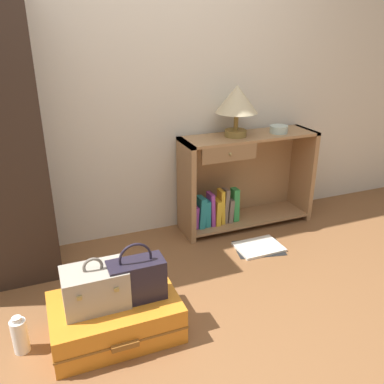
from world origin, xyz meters
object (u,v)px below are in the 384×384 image
at_px(bottle, 20,335).
at_px(open_book_on_floor, 259,247).
at_px(train_case, 95,287).
at_px(bowl, 279,129).
at_px(suitcase_large, 115,317).
at_px(handbag, 137,279).
at_px(table_lamp, 237,101).
at_px(bookshelf, 240,182).

xyz_separation_m(bottle, open_book_on_floor, (1.69, 0.46, -0.09)).
bearing_deg(train_case, bowl, 28.29).
xyz_separation_m(bowl, open_book_on_floor, (-0.35, -0.38, -0.80)).
distance_m(suitcase_large, open_book_on_floor, 1.31).
bearing_deg(handbag, suitcase_large, 171.67).
relative_size(table_lamp, train_case, 1.18).
relative_size(train_case, open_book_on_floor, 0.81).
distance_m(suitcase_large, handbag, 0.26).
xyz_separation_m(bookshelf, open_book_on_floor, (-0.05, -0.43, -0.37)).
bearing_deg(table_lamp, open_book_on_floor, -87.38).
height_order(bowl, open_book_on_floor, bowl).
relative_size(suitcase_large, train_case, 2.09).
height_order(bowl, train_case, bowl).
bearing_deg(train_case, bottle, 173.25).
bearing_deg(bottle, bookshelf, 26.98).
height_order(table_lamp, train_case, table_lamp).
distance_m(suitcase_large, train_case, 0.23).
bearing_deg(open_book_on_floor, bookshelf, 82.82).
relative_size(bowl, train_case, 0.44).
height_order(table_lamp, bottle, table_lamp).
height_order(bookshelf, bowl, bowl).
distance_m(bookshelf, suitcase_large, 1.60).
bearing_deg(handbag, table_lamp, 41.70).
distance_m(table_lamp, bottle, 2.11).
bearing_deg(table_lamp, bowl, -5.51).
bearing_deg(bookshelf, train_case, -145.22).
relative_size(table_lamp, suitcase_large, 0.57).
relative_size(suitcase_large, handbag, 2.05).
bearing_deg(train_case, suitcase_large, -2.80).
distance_m(table_lamp, train_case, 1.73).
bearing_deg(open_book_on_floor, bowl, 47.44).
distance_m(handbag, open_book_on_floor, 1.24).
xyz_separation_m(bowl, handbag, (-1.43, -0.91, -0.47)).
bearing_deg(train_case, handbag, -6.06).
relative_size(handbag, bottle, 1.57).
relative_size(suitcase_large, open_book_on_floor, 1.68).
xyz_separation_m(bookshelf, handbag, (-1.13, -0.96, -0.05)).
xyz_separation_m(table_lamp, handbag, (-1.06, -0.94, -0.72)).
height_order(bowl, bottle, bowl).
bearing_deg(suitcase_large, train_case, 177.20).
bearing_deg(suitcase_large, bottle, 173.97).
bearing_deg(bottle, table_lamp, 27.56).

